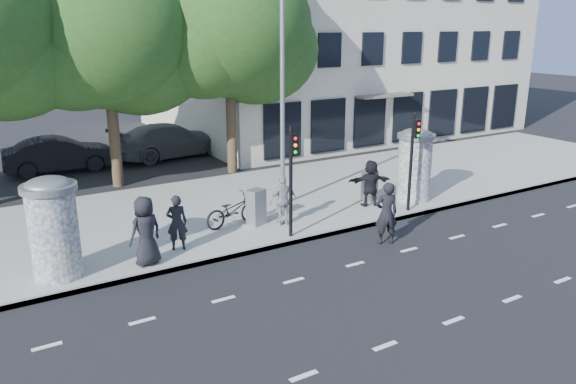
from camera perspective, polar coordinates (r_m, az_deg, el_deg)
ground at (r=14.82m, az=10.18°, el=-9.13°), size 120.00×120.00×0.00m
sidewalk at (r=20.57m, az=-3.60°, el=-1.20°), size 40.00×8.00×0.15m
curb at (r=17.36m, az=2.49°, el=-4.64°), size 40.00×0.10×0.16m
lane_dash_near at (r=13.45m, az=16.47°, el=-12.42°), size 32.00×0.12×0.01m
lane_dash_far at (r=15.78m, az=6.83°, el=-7.29°), size 32.00×0.12×0.01m
ad_column_left at (r=15.29m, az=-22.75°, el=-3.16°), size 1.36×1.36×2.65m
ad_column_right at (r=20.92m, az=12.74°, el=2.88°), size 1.36×1.36×2.65m
traffic_pole_near at (r=16.58m, az=0.39°, el=2.18°), size 0.22×0.31×3.40m
traffic_pole_far at (r=19.46m, az=12.56°, el=3.96°), size 0.22×0.31×3.40m
street_lamp at (r=19.27m, az=-0.48°, el=11.96°), size 0.25×0.93×8.00m
tree_near_left at (r=23.25m, az=-18.11°, el=15.12°), size 6.80×6.80×8.97m
tree_center at (r=24.54m, az=-6.07°, el=16.44°), size 7.00×7.00×9.30m
building at (r=36.51m, az=4.13°, el=16.06°), size 20.30×15.85×12.00m
ped_a at (r=15.44m, az=-14.27°, el=-3.86°), size 1.07×0.85×1.91m
ped_b at (r=16.30m, az=-11.23°, el=-3.06°), size 0.69×0.55×1.63m
ped_e at (r=17.95m, az=-0.50°, el=-0.86°), size 1.00×0.61×1.65m
ped_f at (r=20.09m, az=8.38°, el=0.92°), size 1.65×1.04×1.67m
man_road at (r=17.03m, az=9.97°, el=-2.14°), size 0.82×0.68×1.93m
bicycle at (r=18.05m, az=-5.65°, el=-1.86°), size 0.97×2.06×1.04m
cabinet_left at (r=18.07m, az=-3.25°, el=-1.55°), size 0.67×0.58×1.18m
cabinet_right at (r=20.76m, az=8.27°, el=0.66°), size 0.65×0.57×1.13m
car_mid at (r=27.19m, az=-22.16°, el=3.56°), size 1.91×4.82×1.56m
car_right at (r=28.65m, az=-11.89°, el=5.18°), size 3.22×6.07×1.68m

